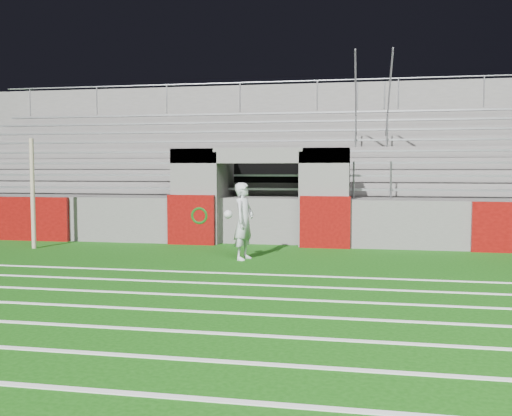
# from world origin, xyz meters

# --- Properties ---
(ground) EXTENTS (90.00, 90.00, 0.00)m
(ground) POSITION_xyz_m (0.00, 0.00, 0.00)
(ground) COLOR #12480C
(ground) RESTS_ON ground
(field_post) EXTENTS (0.11, 0.11, 2.83)m
(field_post) POSITION_xyz_m (-5.59, 1.52, 1.41)
(field_post) COLOR tan
(field_post) RESTS_ON ground
(field_markings) EXTENTS (28.00, 8.09, 0.01)m
(field_markings) POSITION_xyz_m (0.00, -5.00, 0.01)
(field_markings) COLOR white
(field_markings) RESTS_ON ground
(stadium_structure) EXTENTS (26.00, 8.48, 5.42)m
(stadium_structure) POSITION_xyz_m (0.00, 7.97, 1.49)
(stadium_structure) COLOR #575553
(stadium_structure) RESTS_ON ground
(goalkeeper_with_ball) EXTENTS (0.67, 0.72, 1.74)m
(goalkeeper_with_ball) POSITION_xyz_m (0.11, 0.74, 0.87)
(goalkeeper_with_ball) COLOR silver
(goalkeeper_with_ball) RESTS_ON ground
(hose_coil) EXTENTS (0.54, 0.15, 0.54)m
(hose_coil) POSITION_xyz_m (-1.55, 2.93, 0.81)
(hose_coil) COLOR #0D4517
(hose_coil) RESTS_ON ground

